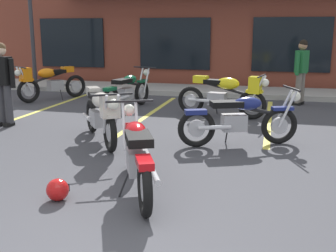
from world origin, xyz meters
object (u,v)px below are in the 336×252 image
at_px(motorcycle_orange_scrambler, 128,91).
at_px(helmet_on_pavement, 58,190).
at_px(motorcycle_black_cruiser, 49,81).
at_px(person_in_black_shirt, 3,79).
at_px(motorcycle_cream_vintage, 240,119).
at_px(motorcycle_red_sportbike, 101,113).
at_px(person_in_shorts_foreground, 301,68).
at_px(motorcycle_foreground_classic, 137,154).
at_px(motorcycle_silver_naked, 226,94).

distance_m(motorcycle_orange_scrambler, helmet_on_pavement, 5.68).
bearing_deg(motorcycle_black_cruiser, person_in_black_shirt, -76.39).
bearing_deg(motorcycle_orange_scrambler, person_in_black_shirt, -128.16).
bearing_deg(motorcycle_cream_vintage, motorcycle_red_sportbike, -169.69).
xyz_separation_m(motorcycle_red_sportbike, person_in_shorts_foreground, (3.51, 4.78, 0.42)).
relative_size(motorcycle_red_sportbike, motorcycle_orange_scrambler, 0.87).
height_order(motorcycle_cream_vintage, person_in_black_shirt, person_in_black_shirt).
relative_size(motorcycle_cream_vintage, person_in_shorts_foreground, 1.20).
distance_m(motorcycle_orange_scrambler, person_in_black_shirt, 2.98).
bearing_deg(helmet_on_pavement, person_in_black_shirt, 132.06).
bearing_deg(helmet_on_pavement, motorcycle_foreground_classic, 33.65).
relative_size(motorcycle_foreground_classic, helmet_on_pavement, 7.59).
distance_m(motorcycle_black_cruiser, helmet_on_pavement, 7.30).
bearing_deg(motorcycle_black_cruiser, helmet_on_pavement, -59.76).
xyz_separation_m(motorcycle_foreground_classic, helmet_on_pavement, (-0.79, -0.53, -0.33)).
height_order(motorcycle_red_sportbike, person_in_shorts_foreground, person_in_shorts_foreground).
relative_size(motorcycle_cream_vintage, person_in_black_shirt, 1.20).
xyz_separation_m(motorcycle_black_cruiser, person_in_shorts_foreground, (6.68, 0.95, 0.42)).
height_order(motorcycle_orange_scrambler, person_in_black_shirt, person_in_black_shirt).
bearing_deg(person_in_shorts_foreground, motorcycle_foreground_classic, -108.28).
height_order(motorcycle_red_sportbike, motorcycle_cream_vintage, same).
distance_m(motorcycle_black_cruiser, person_in_black_shirt, 3.16).
bearing_deg(motorcycle_orange_scrambler, helmet_on_pavement, -78.66).
bearing_deg(motorcycle_silver_naked, helmet_on_pavement, -104.20).
bearing_deg(motorcycle_orange_scrambler, motorcycle_foreground_classic, -69.28).
xyz_separation_m(motorcycle_foreground_classic, motorcycle_red_sportbike, (-1.29, 1.94, 0.07)).
bearing_deg(motorcycle_red_sportbike, motorcycle_orange_scrambler, 101.26).
xyz_separation_m(motorcycle_foreground_classic, motorcycle_silver_naked, (0.53, 4.68, 0.07)).
bearing_deg(person_in_black_shirt, motorcycle_red_sportbike, -17.80).
bearing_deg(motorcycle_silver_naked, motorcycle_foreground_classic, -96.44).
relative_size(motorcycle_black_cruiser, motorcycle_silver_naked, 0.89).
bearing_deg(motorcycle_red_sportbike, person_in_black_shirt, 162.20).
distance_m(motorcycle_foreground_classic, person_in_black_shirt, 4.64).
height_order(person_in_black_shirt, helmet_on_pavement, person_in_black_shirt).
xyz_separation_m(person_in_shorts_foreground, helmet_on_pavement, (-3.01, -7.25, -0.82)).
relative_size(person_in_black_shirt, person_in_shorts_foreground, 1.00).
height_order(person_in_shorts_foreground, helmet_on_pavement, person_in_shorts_foreground).
xyz_separation_m(motorcycle_red_sportbike, motorcycle_orange_scrambler, (-0.62, 3.09, -0.07)).
height_order(motorcycle_silver_naked, helmet_on_pavement, motorcycle_silver_naked).
relative_size(motorcycle_red_sportbike, motorcycle_black_cruiser, 0.97).
xyz_separation_m(motorcycle_cream_vintage, person_in_shorts_foreground, (1.18, 4.36, 0.49)).
height_order(motorcycle_red_sportbike, person_in_black_shirt, person_in_black_shirt).
height_order(motorcycle_black_cruiser, person_in_shorts_foreground, person_in_shorts_foreground).
relative_size(motorcycle_foreground_classic, motorcycle_silver_naked, 0.94).
bearing_deg(motorcycle_foreground_classic, motorcycle_silver_naked, 83.56).
relative_size(motorcycle_red_sportbike, person_in_shorts_foreground, 1.08).
xyz_separation_m(motorcycle_foreground_classic, motorcycle_black_cruiser, (-4.46, 5.77, 0.07)).
bearing_deg(motorcycle_silver_naked, motorcycle_red_sportbike, -123.56).
xyz_separation_m(motorcycle_orange_scrambler, person_in_shorts_foreground, (4.13, 1.69, 0.49)).
bearing_deg(helmet_on_pavement, motorcycle_orange_scrambler, 101.34).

